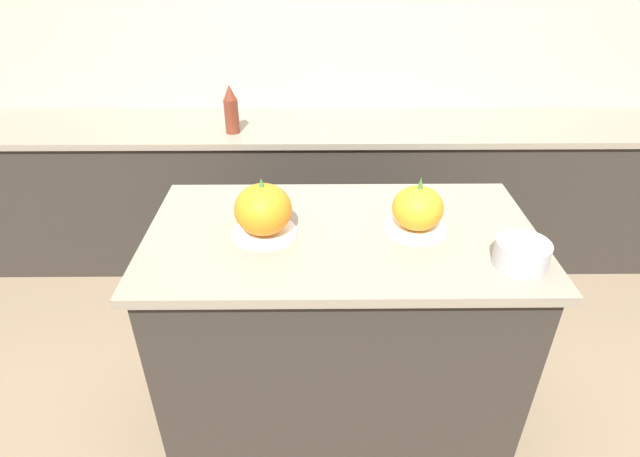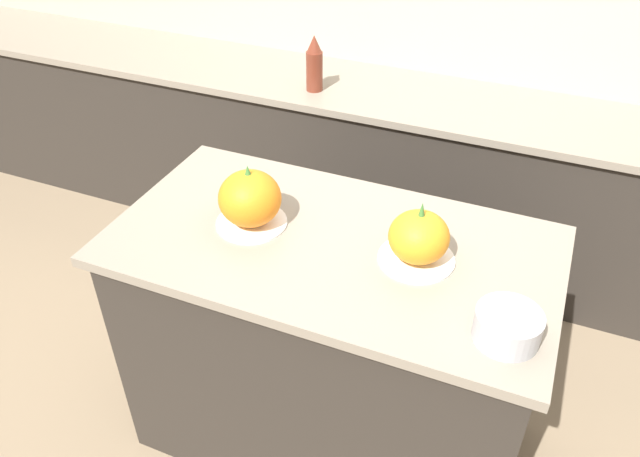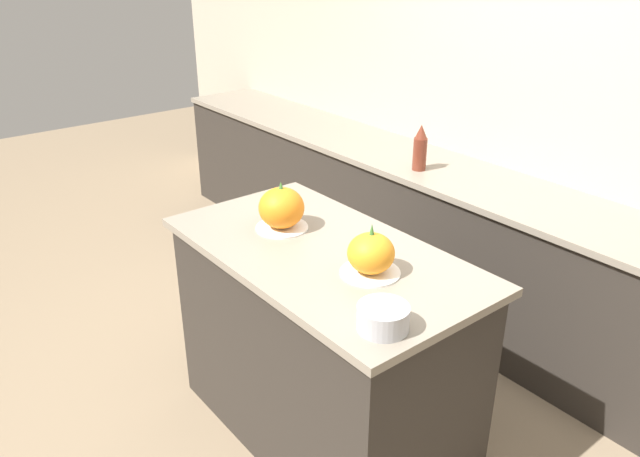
{
  "view_description": "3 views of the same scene",
  "coord_description": "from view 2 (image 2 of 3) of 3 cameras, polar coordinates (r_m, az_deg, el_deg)",
  "views": [
    {
      "loc": [
        -0.09,
        -1.51,
        1.9
      ],
      "look_at": [
        -0.08,
        -0.05,
        1.0
      ],
      "focal_mm": 28.0,
      "sensor_mm": 36.0,
      "label": 1
    },
    {
      "loc": [
        0.56,
        -1.43,
        2.14
      ],
      "look_at": [
        -0.03,
        -0.03,
        1.02
      ],
      "focal_mm": 35.0,
      "sensor_mm": 36.0,
      "label": 2
    },
    {
      "loc": [
        1.77,
        -1.42,
        2.11
      ],
      "look_at": [
        -0.03,
        0.01,
        1.04
      ],
      "focal_mm": 35.0,
      "sensor_mm": 36.0,
      "label": 3
    }
  ],
  "objects": [
    {
      "name": "back_counter",
      "position": [
        3.24,
        9.47,
        4.48
      ],
      "size": [
        6.0,
        0.6,
        0.89
      ],
      "color": "#2D2823",
      "rests_on": "ground_plane"
    },
    {
      "name": "kitchen_island",
      "position": [
        2.26,
        0.92,
        -10.81
      ],
      "size": [
        1.39,
        0.75,
        0.95
      ],
      "color": "#2D2823",
      "rests_on": "ground_plane"
    },
    {
      "name": "bottle_tall",
      "position": [
        3.03,
        -0.52,
        14.79
      ],
      "size": [
        0.08,
        0.08,
        0.27
      ],
      "color": "maroon",
      "rests_on": "back_counter"
    },
    {
      "name": "ground_plane",
      "position": [
        2.63,
        0.82,
        -17.91
      ],
      "size": [
        12.0,
        12.0,
        0.0
      ],
      "primitive_type": "plane",
      "color": "#847056"
    },
    {
      "name": "mixing_bowl",
      "position": [
        1.67,
        16.78,
        -8.57
      ],
      "size": [
        0.17,
        0.17,
        0.08
      ],
      "color": "#ADADB2",
      "rests_on": "kitchen_island"
    },
    {
      "name": "pumpkin_cake_right",
      "position": [
        1.84,
        9.01,
        -0.92
      ],
      "size": [
        0.23,
        0.23,
        0.21
      ],
      "color": "white",
      "rests_on": "kitchen_island"
    },
    {
      "name": "wall_back",
      "position": [
        3.22,
        12.58,
        19.64
      ],
      "size": [
        8.0,
        0.06,
        2.5
      ],
      "color": "#B2A893",
      "rests_on": "ground_plane"
    },
    {
      "name": "pumpkin_cake_left",
      "position": [
        1.97,
        -6.42,
        2.64
      ],
      "size": [
        0.23,
        0.23,
        0.22
      ],
      "color": "white",
      "rests_on": "kitchen_island"
    }
  ]
}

